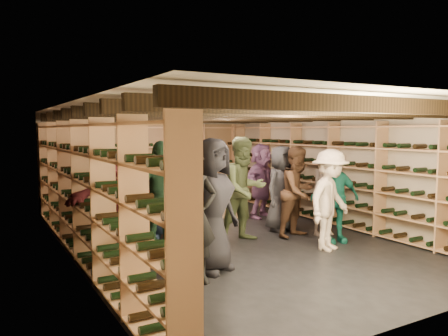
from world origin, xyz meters
TOP-DOWN VIEW (x-y plane):
  - ground at (0.00, 0.00)m, footprint 8.00×8.00m
  - walls at (0.00, 0.00)m, footprint 5.52×8.02m
  - ceiling at (0.00, 0.00)m, footprint 5.50×8.00m
  - ceiling_joists at (0.00, 0.00)m, footprint 5.40×7.12m
  - wine_rack_left at (-2.57, 0.00)m, footprint 0.32×7.50m
  - wine_rack_right at (2.57, 0.00)m, footprint 0.32×7.50m
  - wine_rack_back at (0.00, 3.83)m, footprint 4.70×0.30m
  - crate_stack_left at (0.13, 2.33)m, footprint 0.58×0.47m
  - crate_stack_right at (1.08, 1.64)m, footprint 0.58×0.48m
  - crate_loose at (0.91, 2.91)m, footprint 0.53×0.38m
  - person_0 at (-1.13, -1.50)m, footprint 1.08×0.92m
  - person_1 at (-1.58, -1.83)m, footprint 0.70×0.51m
  - person_2 at (0.16, -0.32)m, footprint 0.94×0.76m
  - person_3 at (1.08, -1.51)m, footprint 1.23×0.96m
  - person_4 at (1.51, -1.17)m, footprint 0.99×0.61m
  - person_5 at (-2.16, 0.09)m, footprint 1.66×0.96m
  - person_6 at (-0.94, 0.70)m, footprint 0.96×0.82m
  - person_7 at (1.74, -0.67)m, footprint 0.60×0.43m
  - person_8 at (1.20, -0.53)m, footprint 0.95×0.82m
  - person_9 at (-0.72, 0.11)m, footprint 1.29×1.00m
  - person_10 at (-1.27, 0.11)m, footprint 1.14×0.73m
  - person_11 at (1.64, 1.30)m, footprint 1.64×1.08m
  - person_12 at (1.23, 0.02)m, footprint 0.93×0.73m

SIDE VIEW (x-z plane):
  - ground at x=0.00m, z-range 0.00..0.00m
  - crate_loose at x=0.91m, z-range 0.00..0.17m
  - crate_stack_right at x=1.08m, z-range 0.00..0.51m
  - crate_stack_left at x=0.13m, z-range 0.00..0.68m
  - person_7 at x=1.74m, z-range 0.00..1.57m
  - person_4 at x=1.51m, z-range 0.00..1.57m
  - person_6 at x=-0.94m, z-range 0.00..1.68m
  - person_3 at x=1.08m, z-range 0.00..1.68m
  - person_12 at x=1.23m, z-range 0.00..1.68m
  - person_8 at x=1.20m, z-range 0.00..1.68m
  - person_11 at x=1.64m, z-range 0.00..1.69m
  - person_5 at x=-2.16m, z-range 0.00..1.71m
  - person_1 at x=-1.58m, z-range 0.00..1.76m
  - person_9 at x=-0.72m, z-range 0.00..1.76m
  - person_10 at x=-1.27m, z-range 0.00..1.81m
  - person_2 at x=0.16m, z-range 0.00..1.87m
  - person_0 at x=-1.13m, z-range 0.00..1.88m
  - wine_rack_back at x=0.00m, z-range 0.00..2.15m
  - wine_rack_left at x=-2.57m, z-range 0.00..2.15m
  - wine_rack_right at x=2.57m, z-range 0.00..2.15m
  - walls at x=0.00m, z-range 0.00..2.40m
  - ceiling_joists at x=0.00m, z-range 2.17..2.35m
  - ceiling at x=0.00m, z-range 2.40..2.40m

